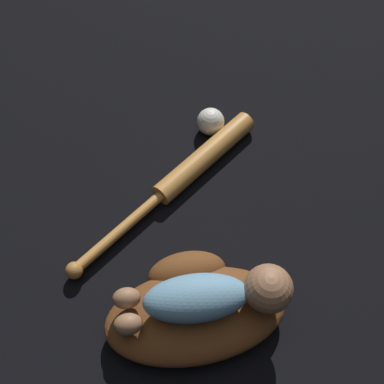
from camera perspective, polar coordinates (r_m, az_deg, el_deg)
ground_plane at (r=1.15m, az=1.46°, el=-13.53°), size 6.00×6.00×0.00m
baseball_glove at (r=1.11m, az=0.25°, el=-12.28°), size 0.38×0.26×0.09m
baby_figure at (r=1.03m, az=2.51°, el=-11.06°), size 0.35×0.13×0.10m
baseball_bat at (r=1.30m, az=-0.37°, el=2.25°), size 0.52×0.36×0.05m
baseball at (r=1.39m, az=2.00°, el=7.51°), size 0.07×0.07×0.07m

